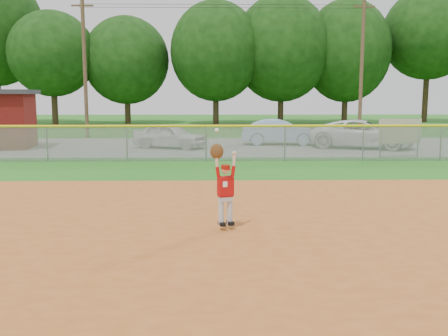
% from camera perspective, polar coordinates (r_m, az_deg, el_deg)
% --- Properties ---
extents(ground, '(120.00, 120.00, 0.00)m').
position_cam_1_polar(ground, '(11.31, -2.80, -5.96)').
color(ground, '#1F6116').
rests_on(ground, ground).
extents(clay_infield, '(24.00, 16.00, 0.04)m').
position_cam_1_polar(clay_infield, '(8.44, -3.37, -10.88)').
color(clay_infield, '#A3521D').
rests_on(clay_infield, ground).
extents(parking_strip, '(44.00, 10.00, 0.03)m').
position_cam_1_polar(parking_strip, '(27.10, -1.86, 2.48)').
color(parking_strip, slate).
rests_on(parking_strip, ground).
extents(car_white_a, '(4.15, 2.82, 1.31)m').
position_cam_1_polar(car_white_a, '(26.20, -6.21, 3.70)').
color(car_white_a, silver).
rests_on(car_white_a, parking_strip).
extents(car_blue, '(4.34, 1.70, 1.41)m').
position_cam_1_polar(car_blue, '(28.11, 6.41, 4.12)').
color(car_blue, '#8EAED4').
rests_on(car_blue, parking_strip).
extents(car_white_b, '(5.80, 4.06, 1.47)m').
position_cam_1_polar(car_white_b, '(27.10, 15.50, 3.77)').
color(car_white_b, white).
rests_on(car_white_b, parking_strip).
extents(sponsor_sign, '(1.96, 0.22, 1.74)m').
position_cam_1_polar(sponsor_sign, '(23.54, 19.45, 3.89)').
color(sponsor_sign, gray).
rests_on(sponsor_sign, ground).
extents(outfield_fence, '(40.06, 0.10, 1.55)m').
position_cam_1_polar(outfield_fence, '(21.05, -2.06, 3.15)').
color(outfield_fence, gray).
rests_on(outfield_fence, ground).
extents(power_lines, '(19.40, 0.24, 9.00)m').
position_cam_1_polar(power_lines, '(33.02, -0.00, 11.64)').
color(power_lines, '#4C3823').
rests_on(power_lines, ground).
extents(tree_line, '(62.37, 13.00, 14.43)m').
position_cam_1_polar(tree_line, '(49.09, -0.44, 13.91)').
color(tree_line, '#422D1C').
rests_on(tree_line, ground).
extents(ballplayer, '(0.56, 0.31, 2.01)m').
position_cam_1_polar(ballplayer, '(10.19, 0.03, -1.95)').
color(ballplayer, silver).
rests_on(ballplayer, ground).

